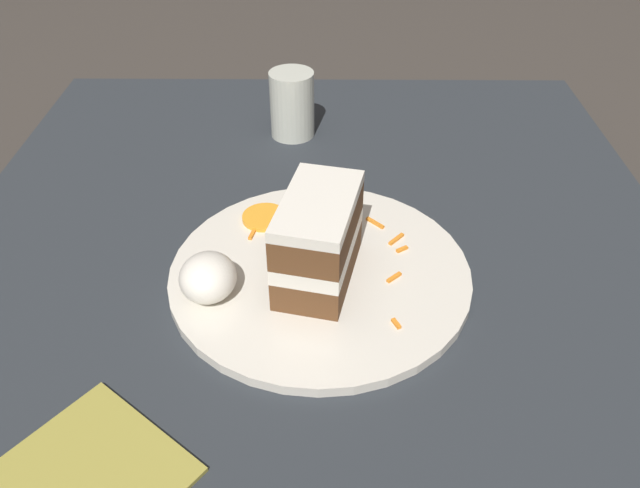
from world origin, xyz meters
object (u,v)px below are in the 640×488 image
plate (320,273)px  cake_slice (318,239)px  cream_dollop (208,277)px  drinking_glass (292,109)px  orange_garnish (265,217)px

plate → cake_slice: bearing=171.3°
cake_slice → cream_dollop: size_ratio=2.14×
cake_slice → drinking_glass: 0.32m
orange_garnish → cake_slice: bearing=-147.3°
cream_dollop → plate: bearing=-70.2°
orange_garnish → drinking_glass: (0.22, -0.02, 0.03)m
cream_dollop → drinking_glass: (0.34, -0.07, 0.01)m
orange_garnish → drinking_glass: bearing=-5.7°
cream_dollop → orange_garnish: 0.13m
cake_slice → orange_garnish: (0.10, 0.06, -0.04)m
cake_slice → plate: bearing=-86.0°
cream_dollop → orange_garnish: cream_dollop is taller
plate → drinking_glass: drinking_glass is taller
orange_garnish → drinking_glass: size_ratio=0.55×
plate → cream_dollop: size_ratio=5.03×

